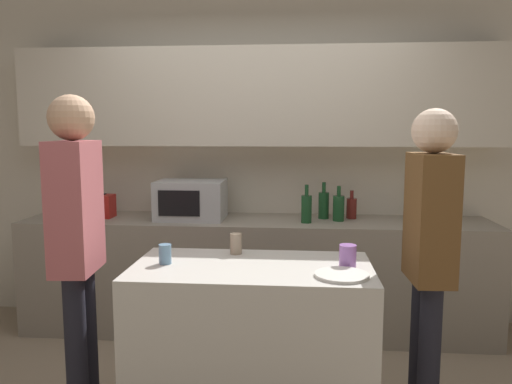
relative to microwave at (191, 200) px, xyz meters
The scene contains 16 objects.
back_wall 0.76m from the microwave, 28.73° to the left, with size 6.40×0.40×2.70m.
back_counter 0.78m from the microwave, ahead, with size 3.60×0.62×0.89m.
kitchen_island 1.53m from the microwave, 64.98° to the right, with size 1.24×0.66×0.88m.
microwave is the anchor object (origin of this frame).
toaster 0.76m from the microwave, behind, with size 0.26×0.16×0.18m.
potted_plant 1.82m from the microwave, ahead, with size 0.14×0.14×0.39m.
bottle_0 0.90m from the microwave, ahead, with size 0.08×0.08×0.29m.
bottle_1 1.03m from the microwave, ahead, with size 0.08×0.08×0.29m.
bottle_2 1.14m from the microwave, ahead, with size 0.09×0.09×0.27m.
bottle_3 1.25m from the microwave, ahead, with size 0.08×0.08×0.22m.
plate_on_island 1.78m from the microwave, 54.06° to the right, with size 0.26×0.26×0.01m.
cup_0 1.67m from the microwave, 49.24° to the right, with size 0.09×0.09×0.11m.
cup_1 1.30m from the microwave, 83.72° to the right, with size 0.07×0.07×0.10m.
cup_2 1.16m from the microwave, 65.24° to the right, with size 0.07×0.07×0.12m.
person_left 1.38m from the microwave, 102.66° to the right, with size 0.23×0.35×1.75m.
person_center 1.95m from the microwave, 39.80° to the right, with size 0.22×0.35×1.68m.
Camera 1 is at (0.33, -2.39, 1.59)m, focal length 35.00 mm.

